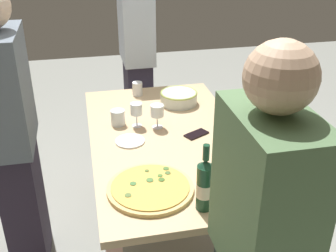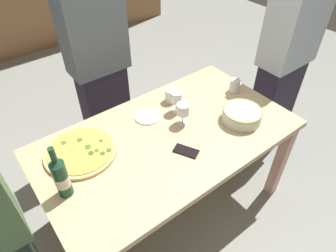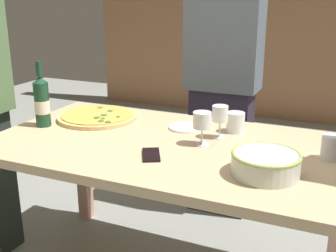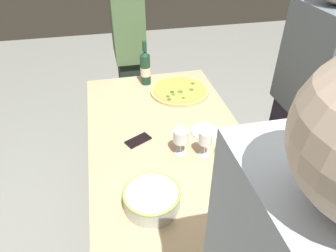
{
  "view_description": "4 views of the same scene",
  "coord_description": "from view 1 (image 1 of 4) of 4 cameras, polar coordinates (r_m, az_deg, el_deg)",
  "views": [
    {
      "loc": [
        -2.11,
        0.45,
        1.94
      ],
      "look_at": [
        0.0,
        0.0,
        0.83
      ],
      "focal_mm": 44.98,
      "sensor_mm": 36.0,
      "label": 1
    },
    {
      "loc": [
        -0.82,
        -1.06,
        2.02
      ],
      "look_at": [
        0.0,
        0.0,
        0.83
      ],
      "focal_mm": 32.01,
      "sensor_mm": 36.0,
      "label": 2
    },
    {
      "loc": [
        0.72,
        -1.64,
        1.4
      ],
      "look_at": [
        0.0,
        0.0,
        0.83
      ],
      "focal_mm": 45.65,
      "sensor_mm": 36.0,
      "label": 3
    },
    {
      "loc": [
        1.36,
        -0.3,
        1.85
      ],
      "look_at": [
        0.0,
        0.0,
        0.83
      ],
      "focal_mm": 32.96,
      "sensor_mm": 36.0,
      "label": 4
    }
  ],
  "objects": [
    {
      "name": "person_host",
      "position": [
        3.46,
        -4.23,
        9.37
      ],
      "size": [
        0.44,
        0.24,
        1.74
      ],
      "rotation": [
        0.0,
        0.0,
        -3.13
      ],
      "color": "#2C273A",
      "rests_on": "ground"
    },
    {
      "name": "ground_plane",
      "position": [
        2.91,
        -0.0,
        -14.67
      ],
      "size": [
        8.0,
        8.0,
        0.0
      ],
      "primitive_type": "plane",
      "color": "gray"
    },
    {
      "name": "wine_glass_near_pizza",
      "position": [
        2.56,
        -4.31,
        2.15
      ],
      "size": [
        0.07,
        0.07,
        0.15
      ],
      "color": "white",
      "rests_on": "dining_table"
    },
    {
      "name": "cell_phone",
      "position": [
        2.51,
        3.85,
        -1.07
      ],
      "size": [
        0.13,
        0.16,
        0.01
      ],
      "primitive_type": "cube",
      "rotation": [
        0.0,
        0.0,
        0.48
      ],
      "color": "black",
      "rests_on": "dining_table"
    },
    {
      "name": "dining_table",
      "position": [
        2.52,
        -0.0,
        -3.47
      ],
      "size": [
        1.6,
        0.9,
        0.75
      ],
      "color": "tan",
      "rests_on": "ground"
    },
    {
      "name": "person_guest_right",
      "position": [
        2.41,
        -20.34,
        -1.83
      ],
      "size": [
        0.44,
        0.24,
        1.66
      ],
      "rotation": [
        0.0,
        0.0,
        -1.56
      ],
      "color": "#2B2434",
      "rests_on": "ground"
    },
    {
      "name": "side_plate",
      "position": [
        2.44,
        -5.18,
        -2.01
      ],
      "size": [
        0.17,
        0.17,
        0.01
      ],
      "primitive_type": "cylinder",
      "color": "white",
      "rests_on": "dining_table"
    },
    {
      "name": "wine_glass_by_bottle",
      "position": [
        2.54,
        -1.48,
        1.93
      ],
      "size": [
        0.08,
        0.08,
        0.15
      ],
      "color": "white",
      "rests_on": "dining_table"
    },
    {
      "name": "serving_bowl",
      "position": [
        2.89,
        1.47,
        3.93
      ],
      "size": [
        0.25,
        0.25,
        0.09
      ],
      "color": "silver",
      "rests_on": "dining_table"
    },
    {
      "name": "wine_bottle",
      "position": [
        1.86,
        4.99,
        -7.9
      ],
      "size": [
        0.07,
        0.07,
        0.32
      ],
      "color": "#183F29",
      "rests_on": "dining_table"
    },
    {
      "name": "pizza",
      "position": [
        2.02,
        -2.41,
        -8.41
      ],
      "size": [
        0.42,
        0.42,
        0.03
      ],
      "color": "#DAB872",
      "rests_on": "dining_table"
    },
    {
      "name": "cup_ceramic",
      "position": [
        2.62,
        -6.81,
        1.15
      ],
      "size": [
        0.09,
        0.09,
        0.1
      ],
      "primitive_type": "cylinder",
      "color": "white",
      "rests_on": "dining_table"
    },
    {
      "name": "cup_amber",
      "position": [
        3.03,
        -4.17,
        5.05
      ],
      "size": [
        0.07,
        0.07,
        0.1
      ],
      "primitive_type": "cylinder",
      "color": "silver",
      "rests_on": "dining_table"
    }
  ]
}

